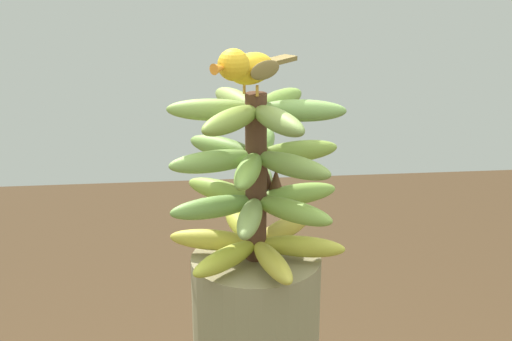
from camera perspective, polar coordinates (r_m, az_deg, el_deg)
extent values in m
cylinder|color=#4C2D1E|center=(1.28, 0.00, -0.64)|extent=(0.04, 0.04, 0.30)
ellipsoid|color=gold|center=(1.32, 3.53, -5.89)|extent=(0.08, 0.16, 0.04)
ellipsoid|color=gold|center=(1.39, 2.18, -4.54)|extent=(0.14, 0.14, 0.04)
ellipsoid|color=#ABAD33|center=(1.40, -1.16, -4.30)|extent=(0.16, 0.08, 0.04)
ellipsoid|color=gold|center=(1.34, -3.46, -5.38)|extent=(0.08, 0.16, 0.04)
ellipsoid|color=#ACB034|center=(1.27, -2.38, -6.83)|extent=(0.14, 0.14, 0.04)
ellipsoid|color=gold|center=(1.26, 1.29, -7.12)|extent=(0.16, 0.08, 0.04)
ellipsoid|color=olive|center=(1.33, 3.17, -1.85)|extent=(0.08, 0.16, 0.04)
ellipsoid|color=#72944B|center=(1.37, 0.42, -1.13)|extent=(0.16, 0.07, 0.04)
ellipsoid|color=olive|center=(1.34, -2.70, -1.58)|extent=(0.13, 0.14, 0.04)
ellipsoid|color=olive|center=(1.27, -3.32, -2.86)|extent=(0.08, 0.16, 0.04)
ellipsoid|color=olive|center=(1.22, -0.47, -3.72)|extent=(0.16, 0.07, 0.04)
ellipsoid|color=olive|center=(1.25, 2.90, -3.16)|extent=(0.13, 0.14, 0.04)
ellipsoid|color=olive|center=(1.20, -0.60, -0.04)|extent=(0.16, 0.08, 0.04)
ellipsoid|color=olive|center=(1.22, 2.79, 0.38)|extent=(0.14, 0.14, 0.04)
ellipsoid|color=olive|center=(1.30, 3.19, 1.48)|extent=(0.08, 0.16, 0.04)
ellipsoid|color=#729E49|center=(1.34, 0.54, 2.12)|extent=(0.16, 0.08, 0.04)
ellipsoid|color=olive|center=(1.32, -2.60, 1.77)|extent=(0.14, 0.14, 0.04)
ellipsoid|color=#7BA14A|center=(1.24, -3.32, 0.71)|extent=(0.08, 0.16, 0.04)
ellipsoid|color=olive|center=(1.18, 1.70, 3.88)|extent=(0.16, 0.09, 0.04)
ellipsoid|color=#739B4A|center=(1.24, 3.44, 4.65)|extent=(0.06, 0.16, 0.04)
ellipsoid|color=olive|center=(1.31, 1.74, 5.40)|extent=(0.15, 0.13, 0.04)
ellipsoid|color=olive|center=(1.31, -1.54, 5.42)|extent=(0.16, 0.09, 0.04)
ellipsoid|color=#7F9E46|center=(1.25, -3.43, 4.72)|extent=(0.06, 0.16, 0.04)
ellipsoid|color=olive|center=(1.18, -1.92, 3.92)|extent=(0.15, 0.13, 0.04)
cone|color=#4C2D1E|center=(1.32, 0.55, -0.03)|extent=(0.04, 0.04, 0.06)
cone|color=brown|center=(1.31, 1.55, -1.04)|extent=(0.04, 0.04, 0.06)
cylinder|color=#C68933|center=(1.23, -0.92, 6.39)|extent=(0.01, 0.00, 0.02)
cylinder|color=#C68933|center=(1.22, 0.19, 6.19)|extent=(0.00, 0.01, 0.02)
ellipsoid|color=gold|center=(1.22, -0.38, 7.90)|extent=(0.11, 0.11, 0.05)
ellipsoid|color=brown|center=(1.24, -1.15, 8.08)|extent=(0.06, 0.06, 0.03)
ellipsoid|color=brown|center=(1.21, 0.71, 7.79)|extent=(0.06, 0.06, 0.03)
cube|color=brown|center=(1.28, 1.86, 8.55)|extent=(0.07, 0.06, 0.01)
sphere|color=gold|center=(1.18, -1.75, 8.18)|extent=(0.05, 0.05, 0.05)
sphere|color=black|center=(1.16, -1.23, 8.21)|extent=(0.01, 0.01, 0.01)
cone|color=orange|center=(1.16, -2.83, 7.93)|extent=(0.03, 0.03, 0.02)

